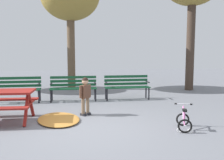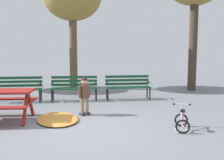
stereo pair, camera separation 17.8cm
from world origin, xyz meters
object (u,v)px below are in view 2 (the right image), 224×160
at_px(park_bench_left, 74,86).
at_px(kids_bicycle, 182,121).
at_px(park_bench_far_left, 18,87).
at_px(child_standing, 85,93).
at_px(park_bench_right, 128,85).

height_order(park_bench_left, kids_bicycle, park_bench_left).
relative_size(park_bench_left, kids_bicycle, 2.55).
distance_m(park_bench_far_left, child_standing, 3.05).
distance_m(park_bench_far_left, kids_bicycle, 5.65).
bearing_deg(park_bench_far_left, kids_bicycle, -39.65).
distance_m(park_bench_left, kids_bicycle, 4.38).
distance_m(child_standing, kids_bicycle, 2.63).
relative_size(park_bench_right, child_standing, 1.57).
distance_m(park_bench_far_left, park_bench_left, 1.90).
height_order(park_bench_right, kids_bicycle, park_bench_right).
relative_size(park_bench_far_left, park_bench_left, 1.01).
relative_size(park_bench_far_left, park_bench_right, 1.00).
bearing_deg(child_standing, park_bench_right, 53.75).
bearing_deg(park_bench_far_left, park_bench_left, 0.57).
bearing_deg(child_standing, park_bench_left, 99.45).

